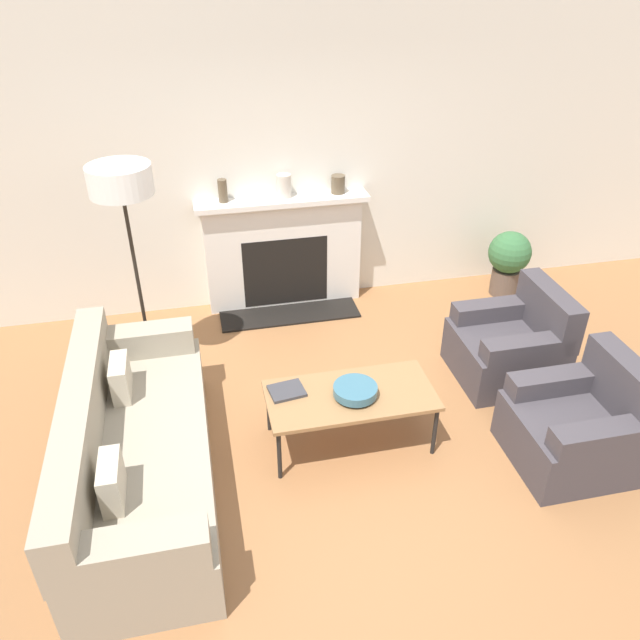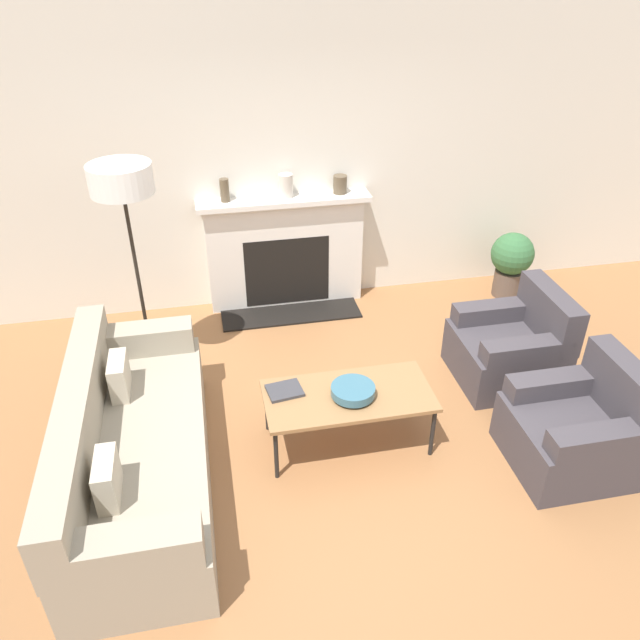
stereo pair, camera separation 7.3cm
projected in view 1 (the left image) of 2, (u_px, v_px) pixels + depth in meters
The scene contains 14 objects.
ground_plane at pixel (350, 455), 4.63m from camera, with size 18.00×18.00×0.00m, color #99663D.
wall_back at pixel (288, 161), 5.90m from camera, with size 18.00×0.06×2.90m.
fireplace at pixel (284, 254), 6.24m from camera, with size 1.67×0.59×1.15m.
couch at pixel (135, 453), 4.20m from camera, with size 0.88×2.25×0.84m.
armchair_near at pixel (580, 426), 4.46m from camera, with size 0.83×0.78×0.81m.
armchair_far at pixel (512, 345), 5.32m from camera, with size 0.83×0.78×0.81m.
coffee_table at pixel (350, 397), 4.54m from camera, with size 1.23×0.60×0.46m.
bowl at pixel (355, 390), 4.47m from camera, with size 0.32×0.32×0.09m.
book at pixel (287, 391), 4.53m from camera, with size 0.28×0.24×0.02m.
floor_lamp at pixel (123, 197), 4.67m from camera, with size 0.48×0.48×1.86m.
mantel_vase_left at pixel (223, 191), 5.78m from camera, with size 0.09×0.09×0.22m.
mantel_vase_center_left at pixel (284, 186), 5.88m from camera, with size 0.14×0.14×0.22m.
mantel_vase_center_right at pixel (338, 184), 5.99m from camera, with size 0.13×0.13×0.17m.
potted_plant at pixel (509, 259), 6.48m from camera, with size 0.44×0.44×0.70m.
Camera 1 is at (-0.94, -3.26, 3.32)m, focal length 35.00 mm.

